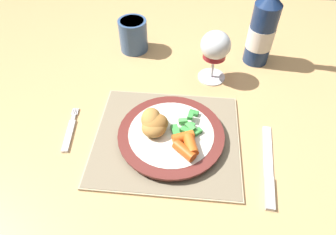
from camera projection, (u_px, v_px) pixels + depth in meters
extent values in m
plane|color=brown|center=(173.00, 214.00, 1.32)|extent=(6.00, 6.00, 0.00)
cube|color=tan|center=(176.00, 95.00, 0.79)|extent=(1.50, 1.09, 0.04)
cube|color=tan|center=(38.00, 72.00, 1.44)|extent=(0.06, 0.06, 0.70)
cube|color=tan|center=(167.00, 139.00, 0.66)|extent=(0.32, 0.28, 0.01)
cube|color=#807259|center=(167.00, 138.00, 0.66)|extent=(0.31, 0.28, 0.00)
cylinder|color=silver|center=(172.00, 136.00, 0.65)|extent=(0.19, 0.19, 0.01)
cylinder|color=maroon|center=(172.00, 134.00, 0.65)|extent=(0.23, 0.23, 0.01)
cylinder|color=silver|center=(172.00, 133.00, 0.64)|extent=(0.18, 0.18, 0.00)
ellipsoid|color=#B77F3D|center=(151.00, 119.00, 0.64)|extent=(0.05, 0.06, 0.04)
ellipsoid|color=#B77F3D|center=(154.00, 127.00, 0.63)|extent=(0.07, 0.07, 0.03)
ellipsoid|color=#A87033|center=(155.00, 124.00, 0.64)|extent=(0.07, 0.07, 0.04)
cube|color=green|center=(197.00, 132.00, 0.64)|extent=(0.02, 0.02, 0.01)
cube|color=green|center=(191.00, 127.00, 0.65)|extent=(0.02, 0.02, 0.01)
cube|color=green|center=(185.00, 130.00, 0.64)|extent=(0.02, 0.02, 0.01)
cube|color=green|center=(191.00, 116.00, 0.66)|extent=(0.01, 0.02, 0.01)
cube|color=#338438|center=(194.00, 113.00, 0.68)|extent=(0.02, 0.02, 0.01)
cube|color=#4CA84C|center=(183.00, 121.00, 0.66)|extent=(0.02, 0.01, 0.01)
cube|color=green|center=(175.00, 130.00, 0.64)|extent=(0.02, 0.03, 0.01)
cube|color=#4CA84C|center=(190.00, 127.00, 0.64)|extent=(0.02, 0.03, 0.01)
cylinder|color=#CC5119|center=(184.00, 151.00, 0.60)|extent=(0.05, 0.05, 0.02)
cylinder|color=orange|center=(191.00, 145.00, 0.61)|extent=(0.03, 0.05, 0.02)
cylinder|color=orange|center=(183.00, 137.00, 0.62)|extent=(0.05, 0.04, 0.02)
cube|color=silver|center=(69.00, 136.00, 0.67)|extent=(0.02, 0.09, 0.01)
cube|color=silver|center=(74.00, 118.00, 0.70)|extent=(0.01, 0.02, 0.01)
cube|color=silver|center=(78.00, 112.00, 0.72)|extent=(0.00, 0.02, 0.00)
cube|color=silver|center=(76.00, 112.00, 0.72)|extent=(0.00, 0.02, 0.00)
cube|color=silver|center=(74.00, 112.00, 0.72)|extent=(0.00, 0.02, 0.00)
cube|color=silver|center=(73.00, 112.00, 0.72)|extent=(0.00, 0.02, 0.00)
cube|color=silver|center=(268.00, 151.00, 0.64)|extent=(0.03, 0.14, 0.00)
cube|color=#B2B2B7|center=(270.00, 193.00, 0.57)|extent=(0.02, 0.07, 0.01)
cylinder|color=silver|center=(211.00, 77.00, 0.81)|extent=(0.07, 0.07, 0.00)
cylinder|color=silver|center=(213.00, 67.00, 0.78)|extent=(0.01, 0.01, 0.06)
ellipsoid|color=silver|center=(216.00, 45.00, 0.73)|extent=(0.08, 0.08, 0.07)
cylinder|color=maroon|center=(215.00, 51.00, 0.75)|extent=(0.06, 0.06, 0.04)
cylinder|color=navy|center=(261.00, 34.00, 0.80)|extent=(0.07, 0.07, 0.17)
cylinder|color=white|center=(260.00, 37.00, 0.81)|extent=(0.07, 0.07, 0.06)
cylinder|color=#385684|center=(133.00, 35.00, 0.86)|extent=(0.08, 0.08, 0.09)
cylinder|color=#1E2F48|center=(132.00, 22.00, 0.83)|extent=(0.07, 0.07, 0.01)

